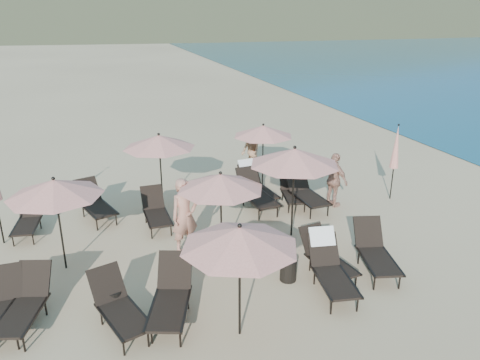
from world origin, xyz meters
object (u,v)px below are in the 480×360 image
object	(u,v)px
lounger_5	(375,251)
lounger_13	(256,192)
umbrella_open_1	(221,182)
umbrella_open_3	(159,142)
lounger_0	(24,303)
umbrella_open_2	(294,157)
beachgoer_b	(250,152)
lounger_4	(326,256)
lounger_7	(95,203)
lounger_11	(292,191)
lounger_8	(156,211)
side_table_0	(114,301)
lounger_12	(4,306)
umbrella_open_4	(263,131)
lounger_6	(28,219)
lounger_9	(255,183)
umbrella_open_5	(240,237)
lounger_1	(119,306)
umbrella_closed_0	(396,147)
beachgoer_a	(185,216)
umbrella_open_0	(55,188)
lounger_2	(171,296)
beachgoer_c	(334,180)
lounger_10	(305,191)

from	to	relation	value
lounger_5	lounger_13	world-z (taller)	lounger_13
umbrella_open_1	umbrella_open_3	world-z (taller)	umbrella_open_3
lounger_0	umbrella_open_2	distance (m)	6.72
beachgoer_b	lounger_4	bearing A→B (deg)	-13.12
lounger_4	lounger_7	xyz separation A→B (m)	(-4.79, 4.68, 0.04)
lounger_11	beachgoer_b	bearing A→B (deg)	106.81
lounger_4	lounger_8	distance (m)	4.88
lounger_0	beachgoer_b	distance (m)	9.70
lounger_7	side_table_0	distance (m)	4.67
lounger_7	lounger_12	xyz separation A→B (m)	(-1.75, -4.50, -0.02)
umbrella_open_4	umbrella_open_2	bearing A→B (deg)	-98.97
lounger_12	umbrella_open_2	world-z (taller)	umbrella_open_2
lounger_6	lounger_11	bearing A→B (deg)	4.71
lounger_12	umbrella_open_4	world-z (taller)	umbrella_open_4
lounger_9	beachgoer_b	size ratio (longest dim) A/B	1.17
lounger_8	umbrella_open_3	bearing A→B (deg)	72.61
lounger_12	lounger_8	bearing A→B (deg)	45.59
umbrella_open_1	umbrella_open_5	size ratio (longest dim) A/B	0.97
umbrella_open_5	lounger_4	bearing A→B (deg)	29.24
lounger_11	lounger_12	size ratio (longest dim) A/B	0.97
lounger_8	umbrella_open_4	bearing A→B (deg)	26.64
lounger_5	umbrella_open_2	distance (m)	2.95
lounger_9	lounger_12	world-z (taller)	lounger_9
lounger_1	umbrella_open_1	distance (m)	3.52
lounger_6	lounger_12	distance (m)	4.04
lounger_5	umbrella_open_2	xyz separation A→B (m)	(-1.09, 2.15, 1.70)
lounger_12	umbrella_closed_0	size ratio (longest dim) A/B	0.69
lounger_9	beachgoer_a	xyz separation A→B (m)	(-2.73, -2.59, 0.40)
lounger_8	umbrella_open_0	bearing A→B (deg)	-146.34
umbrella_open_0	beachgoer_b	distance (m)	8.02
lounger_0	beachgoer_a	bearing A→B (deg)	45.00
lounger_12	beachgoer_a	world-z (taller)	beachgoer_a
lounger_11	beachgoer_a	bearing A→B (deg)	-140.30
umbrella_open_4	umbrella_closed_0	world-z (taller)	umbrella_closed_0
lounger_12	umbrella_open_3	bearing A→B (deg)	51.56
umbrella_open_2	umbrella_open_5	xyz separation A→B (m)	(-2.51, -3.34, -0.19)
lounger_4	beachgoer_b	size ratio (longest dim) A/B	1.06
lounger_2	umbrella_open_2	bearing A→B (deg)	53.61
lounger_12	side_table_0	size ratio (longest dim) A/B	3.43
umbrella_open_0	beachgoer_a	world-z (taller)	umbrella_open_0
lounger_0	beachgoer_c	world-z (taller)	beachgoer_c
umbrella_open_4	lounger_2	bearing A→B (deg)	-124.04
lounger_5	lounger_8	xyz separation A→B (m)	(-4.36, 3.85, -0.03)
beachgoer_c	side_table_0	bearing A→B (deg)	97.32
umbrella_open_0	umbrella_open_5	xyz separation A→B (m)	(3.08, -3.43, 0.00)
lounger_5	lounger_7	world-z (taller)	lounger_5
lounger_1	umbrella_open_4	distance (m)	8.17
lounger_9	lounger_10	xyz separation A→B (m)	(1.22, -1.02, -0.04)
umbrella_open_1	lounger_8	bearing A→B (deg)	119.36
umbrella_open_2	beachgoer_c	xyz separation A→B (m)	(1.98, 1.41, -1.34)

